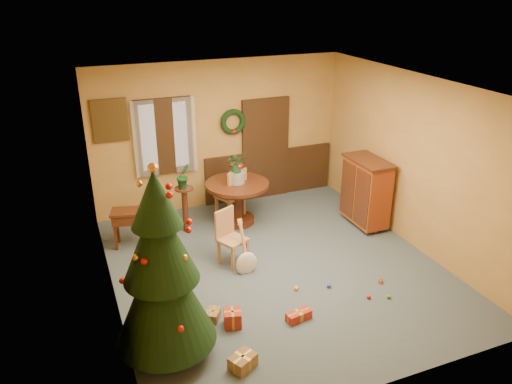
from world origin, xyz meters
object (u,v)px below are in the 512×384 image
sideboard (366,190)px  dining_table (237,195)px  chair_near (229,235)px  writing_desk (134,219)px  christmas_tree (161,271)px

sideboard → dining_table: bearing=156.2°
chair_near → writing_desk: (-1.32, 1.13, 0.01)m
christmas_tree → writing_desk: christmas_tree is taller
dining_table → writing_desk: size_ratio=1.43×
christmas_tree → writing_desk: 2.97m
chair_near → sideboard: (2.78, 0.33, 0.20)m
dining_table → christmas_tree: (-2.03, -3.04, 0.62)m
dining_table → sideboard: bearing=-23.8°
chair_near → sideboard: size_ratio=0.71×
dining_table → sideboard: sideboard is taller
christmas_tree → writing_desk: size_ratio=3.04×
chair_near → writing_desk: bearing=139.4°
dining_table → sideboard: size_ratio=0.91×
chair_near → sideboard: 2.80m
dining_table → writing_desk: 1.94m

